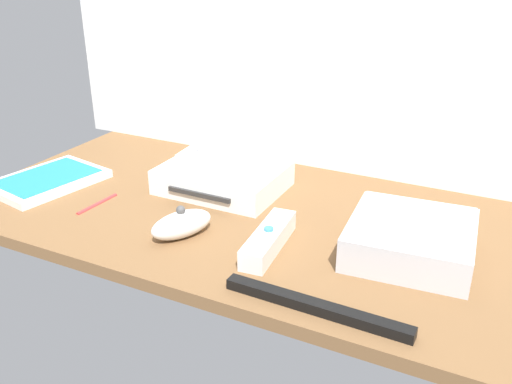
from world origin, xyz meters
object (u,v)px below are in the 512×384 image
mini_computer (411,239)px  remote_nunchuk (182,224)px  game_case (48,180)px  sensor_bar (316,307)px  game_console (223,178)px  stylus_pen (97,203)px  remote_wand (269,239)px  remote_classic_pad (221,158)px

mini_computer → remote_nunchuk: (-32.06, -9.78, -0.60)cm
game_case → remote_nunchuk: 33.78cm
mini_computer → sensor_bar: (-7.06, -18.51, -1.94)cm
game_console → stylus_pen: size_ratio=2.34×
remote_nunchuk → sensor_bar: bearing=7.3°
mini_computer → game_case: size_ratio=0.86×
mini_computer → remote_wand: 20.11cm
game_console → mini_computer: bearing=-13.4°
remote_classic_pad → sensor_bar: size_ratio=0.62×
game_console → remote_nunchuk: size_ratio=1.93×
game_case → remote_wand: 46.73cm
game_case → remote_classic_pad: remote_classic_pad is taller
game_case → sensor_bar: (58.27, -14.47, -0.06)cm
game_console → sensor_bar: 39.05cm
mini_computer → remote_nunchuk: bearing=-163.0°
remote_wand → sensor_bar: 16.21cm
remote_nunchuk → game_case: bearing=-163.2°
remote_wand → remote_classic_pad: 24.49cm
remote_nunchuk → game_console: bearing=126.5°
mini_computer → remote_wand: bearing=-158.8°
remote_nunchuk → stylus_pen: remote_nunchuk is taller
mini_computer → remote_classic_pad: (-36.13, 9.49, 2.77)cm
game_case → remote_wand: remote_wand is taller
mini_computer → sensor_bar: mini_computer is taller
stylus_pen → remote_nunchuk: bearing=-8.7°
remote_classic_pad → remote_wand: bearing=-47.9°
remote_nunchuk → remote_classic_pad: bearing=128.5°
game_console → stylus_pen: bearing=-136.1°
remote_wand → mini_computer: bearing=15.7°
remote_nunchuk → remote_classic_pad: 19.98cm
remote_wand → sensor_bar: size_ratio=0.63×
game_case → remote_classic_pad: bearing=35.6°
game_console → remote_nunchuk: (3.19, -18.24, -0.16)cm
remote_wand → sensor_bar: (11.66, -11.24, -0.81)cm
game_console → remote_classic_pad: remote_classic_pad is taller
game_console → remote_classic_pad: 3.48cm
mini_computer → remote_nunchuk: 33.52cm
remote_classic_pad → stylus_pen: remote_classic_pad is taller
remote_wand → stylus_pen: 32.54cm
game_case → stylus_pen: bearing=-0.6°
remote_wand → stylus_pen: (-32.52, 0.41, -1.16)cm
sensor_bar → remote_nunchuk: bearing=162.0°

